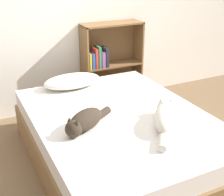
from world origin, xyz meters
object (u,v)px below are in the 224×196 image
at_px(cat_dark, 85,121).
at_px(cat_light, 165,116).
at_px(pillow, 72,81).
at_px(bookshelf, 109,63).
at_px(bed, 119,139).

bearing_deg(cat_dark, cat_light, 128.58).
height_order(cat_light, cat_dark, cat_light).
xyz_separation_m(pillow, bookshelf, (0.64, 0.47, -0.02)).
distance_m(bed, pillow, 0.86).
distance_m(pillow, cat_light, 1.17).
xyz_separation_m(bed, pillow, (-0.15, 0.79, 0.31)).
xyz_separation_m(bed, cat_dark, (-0.36, -0.10, 0.32)).
relative_size(bed, cat_dark, 3.99).
distance_m(bed, cat_dark, 0.49).
distance_m(cat_dark, bookshelf, 1.60).
bearing_deg(cat_dark, bookshelf, -154.22).
height_order(pillow, cat_light, cat_light).
distance_m(cat_light, cat_dark, 0.64).
height_order(bed, bookshelf, bookshelf).
relative_size(pillow, bookshelf, 0.59).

